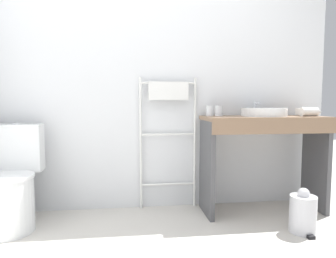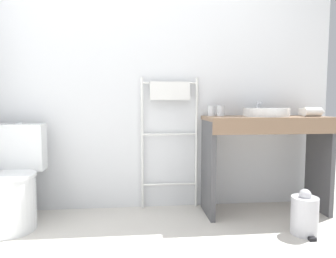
% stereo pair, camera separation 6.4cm
% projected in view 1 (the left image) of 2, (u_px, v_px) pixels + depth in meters
% --- Properties ---
extents(wall_back, '(3.23, 0.12, 2.60)m').
position_uv_depth(wall_back, '(160.00, 69.00, 2.81)').
color(wall_back, silver).
rests_on(wall_back, ground_plane).
extents(toilet, '(0.40, 0.53, 0.82)m').
position_uv_depth(toilet, '(10.00, 188.00, 2.32)').
color(toilet, white).
rests_on(toilet, ground_plane).
extents(towel_radiator, '(0.53, 0.06, 1.21)m').
position_uv_depth(towel_radiator, '(168.00, 115.00, 2.75)').
color(towel_radiator, white).
rests_on(towel_radiator, ground_plane).
extents(vanity_counter, '(1.07, 0.46, 0.86)m').
position_uv_depth(vanity_counter, '(264.00, 146.00, 2.66)').
color(vanity_counter, '#84664C').
rests_on(vanity_counter, ground_plane).
extents(sink_basin, '(0.40, 0.40, 0.07)m').
position_uv_depth(sink_basin, '(264.00, 112.00, 2.66)').
color(sink_basin, white).
rests_on(sink_basin, vanity_counter).
extents(faucet, '(0.02, 0.10, 0.13)m').
position_uv_depth(faucet, '(256.00, 106.00, 2.83)').
color(faucet, silver).
rests_on(faucet, vanity_counter).
extents(cup_near_wall, '(0.07, 0.07, 0.09)m').
position_uv_depth(cup_near_wall, '(210.00, 111.00, 2.75)').
color(cup_near_wall, white).
rests_on(cup_near_wall, vanity_counter).
extents(cup_near_edge, '(0.07, 0.07, 0.09)m').
position_uv_depth(cup_near_edge, '(219.00, 111.00, 2.71)').
color(cup_near_edge, white).
rests_on(cup_near_edge, vanity_counter).
extents(hair_dryer, '(0.20, 0.17, 0.08)m').
position_uv_depth(hair_dryer, '(309.00, 112.00, 2.66)').
color(hair_dryer, white).
rests_on(hair_dryer, vanity_counter).
extents(trash_bin, '(0.20, 0.23, 0.34)m').
position_uv_depth(trash_bin, '(303.00, 213.00, 2.27)').
color(trash_bin, silver).
rests_on(trash_bin, ground_plane).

